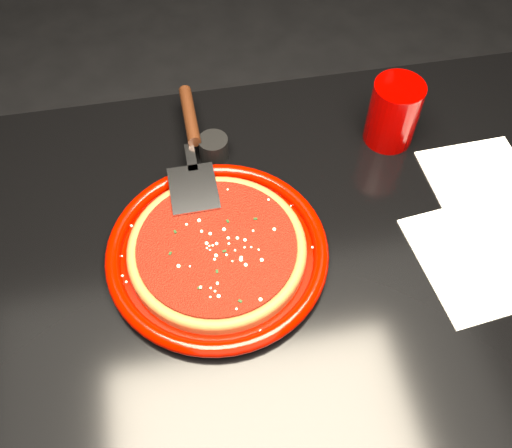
{
  "coord_description": "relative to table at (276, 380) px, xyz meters",
  "views": [
    {
      "loc": [
        -0.1,
        -0.36,
        1.43
      ],
      "look_at": [
        -0.02,
        0.09,
        0.77
      ],
      "focal_mm": 40.0,
      "sensor_mm": 36.0,
      "label": 1
    }
  ],
  "objects": [
    {
      "name": "floor",
      "position": [
        0.0,
        0.0,
        -0.38
      ],
      "size": [
        4.0,
        4.0,
        0.01
      ],
      "primitive_type": "cube",
      "color": "black",
      "rests_on": "ground"
    },
    {
      "name": "table",
      "position": [
        0.0,
        0.0,
        0.0
      ],
      "size": [
        1.2,
        0.8,
        0.75
      ],
      "primitive_type": "cube",
      "color": "black",
      "rests_on": "floor"
    },
    {
      "name": "plate",
      "position": [
        -0.08,
        0.06,
        0.39
      ],
      "size": [
        0.37,
        0.37,
        0.02
      ],
      "primitive_type": "cylinder",
      "rotation": [
        0.0,
        0.0,
        0.24
      ],
      "color": "#6F0500",
      "rests_on": "table"
    },
    {
      "name": "pizza_crust",
      "position": [
        -0.08,
        0.06,
        0.39
      ],
      "size": [
        0.3,
        0.3,
        0.01
      ],
      "primitive_type": "cylinder",
      "rotation": [
        0.0,
        0.0,
        0.24
      ],
      "color": "brown",
      "rests_on": "plate"
    },
    {
      "name": "pizza_crust_rim",
      "position": [
        -0.08,
        0.06,
        0.4
      ],
      "size": [
        0.3,
        0.3,
        0.02
      ],
      "primitive_type": "torus",
      "rotation": [
        0.0,
        0.0,
        0.24
      ],
      "color": "brown",
      "rests_on": "plate"
    },
    {
      "name": "pizza_sauce",
      "position": [
        -0.08,
        0.06,
        0.4
      ],
      "size": [
        0.27,
        0.27,
        0.01
      ],
      "primitive_type": "cylinder",
      "rotation": [
        0.0,
        0.0,
        0.24
      ],
      "color": "maroon",
      "rests_on": "plate"
    },
    {
      "name": "parmesan_dusting",
      "position": [
        -0.08,
        0.06,
        0.41
      ],
      "size": [
        0.21,
        0.21,
        0.01
      ],
      "primitive_type": null,
      "color": "#F1E8BF",
      "rests_on": "plate"
    },
    {
      "name": "basil_flecks",
      "position": [
        -0.08,
        0.06,
        0.41
      ],
      "size": [
        0.19,
        0.19,
        0.0
      ],
      "primitive_type": null,
      "color": "black",
      "rests_on": "plate"
    },
    {
      "name": "pizza_server",
      "position": [
        -0.09,
        0.24,
        0.41
      ],
      "size": [
        0.09,
        0.29,
        0.02
      ],
      "primitive_type": null,
      "rotation": [
        0.0,
        0.0,
        0.02
      ],
      "color": "silver",
      "rests_on": "plate"
    },
    {
      "name": "cup",
      "position": [
        0.22,
        0.24,
        0.43
      ],
      "size": [
        0.1,
        0.1,
        0.11
      ],
      "primitive_type": "cylinder",
      "rotation": [
        0.0,
        0.0,
        0.38
      ],
      "color": "#930100",
      "rests_on": "table"
    },
    {
      "name": "napkin_a",
      "position": [
        0.28,
        -0.01,
        0.38
      ],
      "size": [
        0.2,
        0.2,
        0.0
      ],
      "primitive_type": "cube",
      "rotation": [
        0.0,
        0.0,
        0.11
      ],
      "color": "white",
      "rests_on": "table"
    },
    {
      "name": "napkin_b",
      "position": [
        0.33,
        0.12,
        0.38
      ],
      "size": [
        0.16,
        0.17,
        0.0
      ],
      "primitive_type": "cube",
      "rotation": [
        0.0,
        0.0,
        0.04
      ],
      "color": "white",
      "rests_on": "table"
    },
    {
      "name": "ramekin",
      "position": [
        -0.06,
        0.25,
        0.39
      ],
      "size": [
        0.05,
        0.05,
        0.04
      ],
      "primitive_type": "cylinder",
      "rotation": [
        0.0,
        0.0,
        0.0
      ],
      "color": "black",
      "rests_on": "table"
    }
  ]
}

